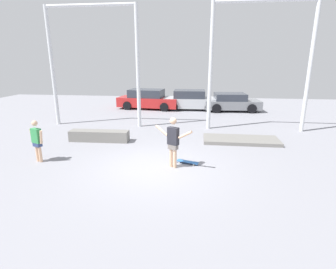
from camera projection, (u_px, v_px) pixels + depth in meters
name	position (u px, v px, depth m)	size (l,w,h in m)	color
ground_plane	(156.00, 168.00, 8.90)	(36.00, 36.00, 0.00)	gray
skateboarder	(173.00, 140.00, 8.67)	(1.31, 0.74, 1.73)	#DBAD89
skateboard	(188.00, 162.00, 9.23)	(0.82, 0.46, 0.08)	#2D66B2
grind_box	(99.00, 136.00, 11.78)	(2.65, 0.57, 0.48)	slate
manual_pad	(241.00, 140.00, 11.74)	(3.31, 1.38, 0.15)	slate
canopy_support_left	(93.00, 56.00, 13.75)	(4.94, 0.20, 6.26)	silver
canopy_support_right	(260.00, 56.00, 12.75)	(4.94, 0.20, 6.26)	silver
parked_car_red	(148.00, 99.00, 19.70)	(4.67, 2.28, 1.44)	red
parked_car_silver	(191.00, 100.00, 19.36)	(4.11, 2.00, 1.42)	#B7BABF
parked_car_grey	(231.00, 102.00, 18.84)	(4.04, 2.25, 1.26)	slate
bystander	(37.00, 139.00, 9.21)	(0.65, 0.34, 1.51)	#DBAD89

